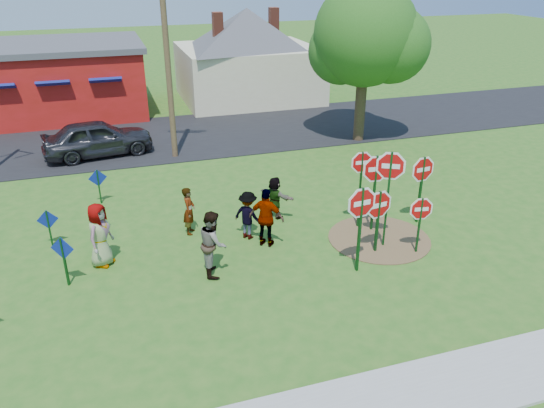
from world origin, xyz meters
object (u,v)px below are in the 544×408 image
at_px(stop_sign_b, 361,170).
at_px(leafy_tree, 367,40).
at_px(person_a, 100,235).
at_px(stop_sign_c, 390,178).
at_px(stop_sign_a, 361,211).
at_px(utility_pole, 168,61).
at_px(stop_sign_d, 422,174).
at_px(suv, 98,138).
at_px(person_b, 189,211).

distance_m(stop_sign_b, leafy_tree, 9.72).
relative_size(stop_sign_b, person_a, 1.43).
xyz_separation_m(stop_sign_b, stop_sign_c, (0.19, -1.39, 0.26)).
relative_size(stop_sign_a, stop_sign_b, 0.99).
bearing_deg(utility_pole, stop_sign_d, -52.83).
xyz_separation_m(stop_sign_a, person_a, (-6.82, 2.56, -0.92)).
bearing_deg(person_a, stop_sign_c, -67.66).
bearing_deg(person_a, suv, 31.90).
bearing_deg(stop_sign_d, suv, 128.53).
xyz_separation_m(stop_sign_c, person_b, (-5.51, 2.65, -1.47)).
distance_m(stop_sign_b, suv, 12.63).
bearing_deg(suv, stop_sign_a, -160.22).
bearing_deg(leafy_tree, suv, 173.14).
bearing_deg(stop_sign_b, stop_sign_d, -1.39).
bearing_deg(stop_sign_d, leafy_tree, 69.58).
bearing_deg(suv, stop_sign_c, -152.97).
height_order(stop_sign_c, leafy_tree, leafy_tree).
distance_m(stop_sign_d, utility_pole, 11.48).
bearing_deg(person_b, stop_sign_b, -83.28).
relative_size(stop_sign_b, suv, 0.58).
height_order(stop_sign_b, stop_sign_d, stop_sign_b).
height_order(stop_sign_d, person_b, stop_sign_d).
xyz_separation_m(stop_sign_b, suv, (-7.91, 9.78, -1.16)).
distance_m(stop_sign_b, person_a, 8.11).
xyz_separation_m(stop_sign_d, utility_pole, (-6.77, 8.93, 2.48)).
relative_size(stop_sign_c, person_a, 1.68).
relative_size(person_b, utility_pole, 0.20).
relative_size(suv, utility_pole, 0.59).
bearing_deg(leafy_tree, stop_sign_a, -116.93).
bearing_deg(stop_sign_b, person_a, -174.10).
xyz_separation_m(stop_sign_c, utility_pole, (-4.91, 10.03, 1.95)).
distance_m(suv, leafy_tree, 12.83).
bearing_deg(stop_sign_c, leafy_tree, 95.37).
distance_m(utility_pole, leafy_tree, 8.98).
relative_size(stop_sign_d, person_b, 1.57).
xyz_separation_m(stop_sign_b, person_b, (-5.32, 1.26, -1.21)).
height_order(person_b, leafy_tree, leafy_tree).
xyz_separation_m(suv, leafy_tree, (12.15, -1.46, 3.87)).
relative_size(stop_sign_d, utility_pole, 0.31).
bearing_deg(stop_sign_d, stop_sign_b, 165.75).
distance_m(person_a, suv, 9.67).
relative_size(stop_sign_b, utility_pole, 0.34).
height_order(stop_sign_b, stop_sign_c, stop_sign_c).
xyz_separation_m(stop_sign_b, stop_sign_d, (2.06, -0.29, -0.27)).
relative_size(stop_sign_b, stop_sign_d, 1.11).
relative_size(person_b, suv, 0.34).
height_order(stop_sign_b, utility_pole, utility_pole).
bearing_deg(stop_sign_a, suv, 112.30).
relative_size(stop_sign_a, person_b, 1.72).
bearing_deg(utility_pole, suv, 160.27).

